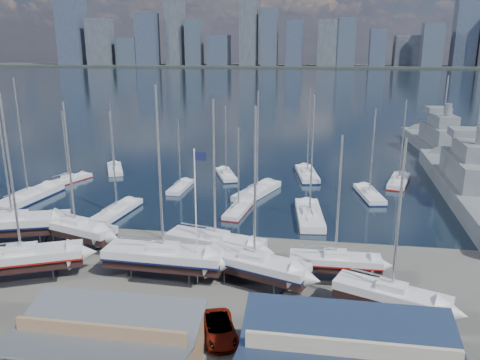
% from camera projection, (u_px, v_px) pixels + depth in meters
% --- Properties ---
extents(ground, '(1400.00, 1400.00, 0.00)m').
position_uv_depth(ground, '(174.00, 271.00, 46.71)').
color(ground, '#605E59').
rests_on(ground, ground).
extents(water, '(1400.00, 600.00, 0.40)m').
position_uv_depth(water, '(297.00, 80.00, 341.62)').
color(water, '#172237').
rests_on(water, ground).
extents(far_shore, '(1400.00, 80.00, 2.20)m').
position_uv_depth(far_shore, '(306.00, 66.00, 588.60)').
color(far_shore, '#2D332D').
rests_on(far_shore, ground).
extents(skyline, '(639.14, 43.80, 107.69)m').
position_uv_depth(skyline, '(300.00, 35.00, 573.64)').
color(skyline, '#475166').
rests_on(skyline, far_shore).
extents(shed_grey, '(12.60, 8.40, 4.17)m').
position_uv_depth(shed_grey, '(102.00, 350.00, 30.91)').
color(shed_grey, '#8C6B4C').
rests_on(shed_grey, ground).
extents(sailboat_cradle_0, '(12.60, 7.14, 19.36)m').
position_uv_depth(sailboat_cradle_0, '(13.00, 224.00, 52.98)').
color(sailboat_cradle_0, '#2D2D33').
rests_on(sailboat_cradle_0, ground).
extents(sailboat_cradle_1, '(11.35, 7.36, 17.73)m').
position_uv_depth(sailboat_cradle_1, '(22.00, 258.00, 44.44)').
color(sailboat_cradle_1, '#2D2D33').
rests_on(sailboat_cradle_1, ground).
extents(sailboat_cradle_2, '(10.26, 5.74, 16.13)m').
position_uv_depth(sailboat_cradle_2, '(76.00, 228.00, 52.12)').
color(sailboat_cradle_2, '#2D2D33').
rests_on(sailboat_cradle_2, ground).
extents(sailboat_cradle_3, '(11.62, 3.60, 18.43)m').
position_uv_depth(sailboat_cradle_3, '(164.00, 257.00, 44.69)').
color(sailboat_cradle_3, '#2D2D33').
rests_on(sailboat_cradle_3, ground).
extents(sailboat_cradle_4, '(10.74, 5.20, 16.84)m').
position_uv_depth(sailboat_cradle_4, '(215.00, 243.00, 48.10)').
color(sailboat_cradle_4, '#2D2D33').
rests_on(sailboat_cradle_4, ground).
extents(sailboat_cradle_5, '(10.79, 6.28, 16.77)m').
position_uv_depth(sailboat_cradle_5, '(254.00, 265.00, 43.24)').
color(sailboat_cradle_5, '#2D2D33').
rests_on(sailboat_cradle_5, ground).
extents(sailboat_cradle_6, '(8.67, 2.55, 14.10)m').
position_uv_depth(sailboat_cradle_6, '(335.00, 262.00, 44.23)').
color(sailboat_cradle_6, '#2D2D33').
rests_on(sailboat_cradle_6, ground).
extents(sailboat_cradle_7, '(9.46, 5.88, 15.05)m').
position_uv_depth(sailboat_cradle_7, '(391.00, 296.00, 37.98)').
color(sailboat_cradle_7, '#2D2D33').
rests_on(sailboat_cradle_7, ground).
extents(sailboat_moored_0, '(4.91, 12.68, 18.47)m').
position_uv_depth(sailboat_moored_0, '(29.00, 199.00, 68.27)').
color(sailboat_moored_0, black).
rests_on(sailboat_moored_0, water).
extents(sailboat_moored_1, '(5.12, 8.59, 12.42)m').
position_uv_depth(sailboat_moored_1, '(69.00, 180.00, 77.87)').
color(sailboat_moored_1, black).
rests_on(sailboat_moored_1, water).
extents(sailboat_moored_2, '(5.93, 8.81, 13.02)m').
position_uv_depth(sailboat_moored_2, '(115.00, 170.00, 84.81)').
color(sailboat_moored_2, black).
rests_on(sailboat_moored_2, water).
extents(sailboat_moored_3, '(3.86, 9.93, 14.47)m').
position_uv_depth(sailboat_moored_3, '(117.00, 212.00, 62.66)').
color(sailboat_moored_3, black).
rests_on(sailboat_moored_3, water).
extents(sailboat_moored_4, '(2.47, 7.79, 11.64)m').
position_uv_depth(sailboat_moored_4, '(180.00, 187.00, 73.92)').
color(sailboat_moored_4, black).
rests_on(sailboat_moored_4, water).
extents(sailboat_moored_5, '(5.30, 8.84, 12.78)m').
position_uv_depth(sailboat_moored_5, '(226.00, 175.00, 80.92)').
color(sailboat_moored_5, black).
rests_on(sailboat_moored_5, water).
extents(sailboat_moored_6, '(3.31, 8.36, 12.16)m').
position_uv_depth(sailboat_moored_6, '(239.00, 210.00, 63.43)').
color(sailboat_moored_6, black).
rests_on(sailboat_moored_6, water).
extents(sailboat_moored_7, '(6.62, 11.22, 16.37)m').
position_uv_depth(sailboat_moored_7, '(257.00, 193.00, 71.22)').
color(sailboat_moored_7, black).
rests_on(sailboat_moored_7, water).
extents(sailboat_moored_8, '(4.61, 10.98, 15.91)m').
position_uv_depth(sailboat_moored_8, '(307.00, 175.00, 81.08)').
color(sailboat_moored_8, black).
rests_on(sailboat_moored_8, water).
extents(sailboat_moored_9, '(4.22, 11.39, 16.81)m').
position_uv_depth(sailboat_moored_9, '(309.00, 217.00, 60.91)').
color(sailboat_moored_9, black).
rests_on(sailboat_moored_9, water).
extents(sailboat_moored_10, '(4.16, 9.55, 13.81)m').
position_uv_depth(sailboat_moored_10, '(369.00, 195.00, 69.97)').
color(sailboat_moored_10, black).
rests_on(sailboat_moored_10, water).
extents(sailboat_moored_11, '(5.27, 10.03, 14.44)m').
position_uv_depth(sailboat_moored_11, '(399.00, 182.00, 76.88)').
color(sailboat_moored_11, black).
rests_on(sailboat_moored_11, water).
extents(naval_ship_east, '(9.87, 46.70, 18.17)m').
position_uv_depth(naval_ship_east, '(470.00, 187.00, 69.41)').
color(naval_ship_east, slate).
rests_on(naval_ship_east, water).
extents(naval_ship_west, '(8.97, 42.80, 17.83)m').
position_uv_depth(naval_ship_west, '(440.00, 146.00, 98.71)').
color(naval_ship_west, slate).
rests_on(naval_ship_west, water).
extents(car_a, '(2.01, 3.96, 1.29)m').
position_uv_depth(car_a, '(50.00, 328.00, 36.03)').
color(car_a, gray).
rests_on(car_a, ground).
extents(car_b, '(4.93, 2.23, 1.57)m').
position_uv_depth(car_b, '(70.00, 327.00, 35.83)').
color(car_b, gray).
rests_on(car_b, ground).
extents(car_c, '(4.05, 5.75, 1.46)m').
position_uv_depth(car_c, '(219.00, 329.00, 35.75)').
color(car_c, gray).
rests_on(car_c, ground).
extents(car_d, '(2.63, 4.80, 1.32)m').
position_uv_depth(car_d, '(177.00, 328.00, 35.94)').
color(car_d, gray).
rests_on(car_d, ground).
extents(flagpole, '(1.14, 0.12, 12.95)m').
position_uv_depth(flagpole, '(197.00, 208.00, 42.32)').
color(flagpole, white).
rests_on(flagpole, ground).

